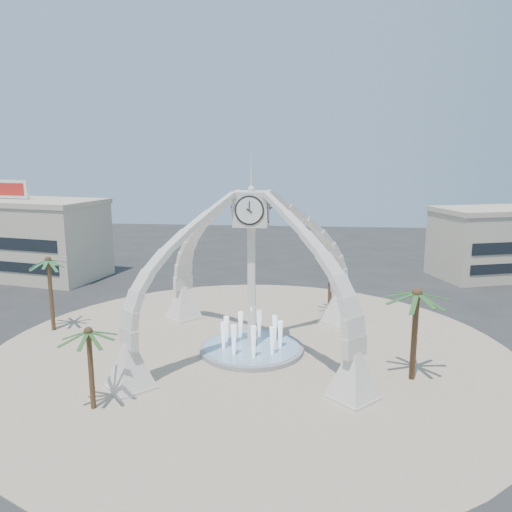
# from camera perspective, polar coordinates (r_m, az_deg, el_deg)

# --- Properties ---
(ground) EXTENTS (140.00, 140.00, 0.00)m
(ground) POSITION_cam_1_polar(r_m,az_deg,el_deg) (39.15, -0.50, -10.86)
(ground) COLOR #282828
(ground) RESTS_ON ground
(plaza) EXTENTS (40.00, 40.00, 0.06)m
(plaza) POSITION_cam_1_polar(r_m,az_deg,el_deg) (39.14, -0.50, -10.82)
(plaza) COLOR tan
(plaza) RESTS_ON ground
(clock_tower) EXTENTS (17.94, 17.94, 16.30)m
(clock_tower) POSITION_cam_1_polar(r_m,az_deg,el_deg) (37.17, -0.52, -1.56)
(clock_tower) COLOR silver
(clock_tower) RESTS_ON ground
(fountain) EXTENTS (8.00, 8.00, 3.62)m
(fountain) POSITION_cam_1_polar(r_m,az_deg,el_deg) (39.04, -0.50, -10.46)
(fountain) COLOR #9C9C9F
(fountain) RESTS_ON ground
(building_nw) EXTENTS (23.75, 13.73, 11.90)m
(building_nw) POSITION_cam_1_polar(r_m,az_deg,el_deg) (68.98, -25.76, 1.94)
(building_nw) COLOR #C1B396
(building_nw) RESTS_ON ground
(palm_east) EXTENTS (4.53, 4.53, 6.85)m
(palm_east) POSITION_cam_1_polar(r_m,az_deg,el_deg) (34.25, 17.93, -4.18)
(palm_east) COLOR brown
(palm_east) RESTS_ON ground
(palm_west) EXTENTS (3.63, 3.63, 6.92)m
(palm_west) POSITION_cam_1_polar(r_m,az_deg,el_deg) (45.31, -22.66, -0.55)
(palm_west) COLOR brown
(palm_west) RESTS_ON ground
(palm_north) EXTENTS (4.25, 4.25, 6.79)m
(palm_north) POSITION_cam_1_polar(r_m,az_deg,el_deg) (46.14, 8.57, 0.22)
(palm_north) COLOR brown
(palm_north) RESTS_ON ground
(palm_south) EXTENTS (3.68, 3.68, 5.50)m
(palm_south) POSITION_cam_1_polar(r_m,az_deg,el_deg) (30.70, -18.61, -8.28)
(palm_south) COLOR brown
(palm_south) RESTS_ON ground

